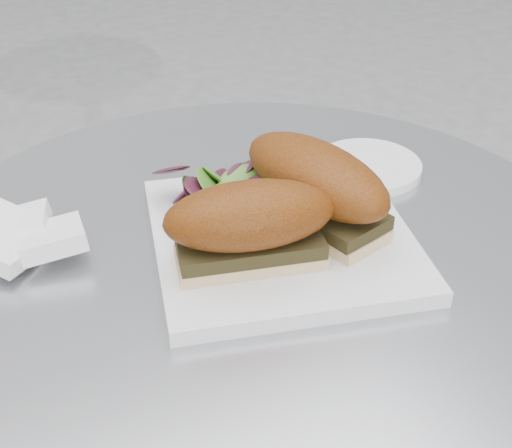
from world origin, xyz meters
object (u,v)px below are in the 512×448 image
Objects in this scene: sandwich_left at (250,224)px; saucer at (368,166)px; plate at (281,238)px; sandwich_right at (315,183)px.

sandwich_left is 1.36× the size of saucer.
sandwich_left reaches higher than plate.
saucer is at bearing 43.44° from sandwich_left.
sandwich_left is 0.88× the size of sandwich_right.
plate is at bearing 46.99° from sandwich_left.
plate is 0.06m from sandwich_right.
sandwich_right is 0.15m from saucer.
sandwich_right is at bearing 35.80° from sandwich_left.
sandwich_right reaches higher than saucer.
saucer is at bearing 27.75° from plate.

